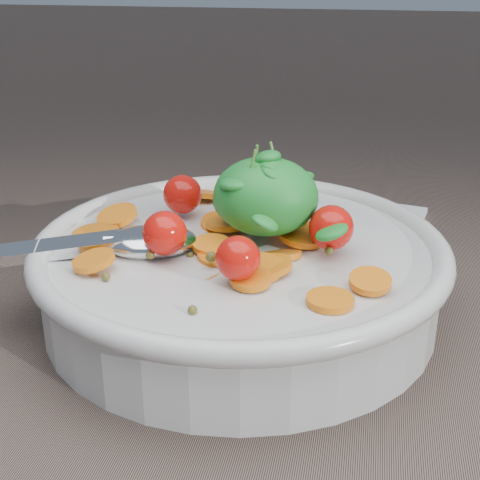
# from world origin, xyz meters

# --- Properties ---
(ground) EXTENTS (6.00, 6.00, 0.00)m
(ground) POSITION_xyz_m (0.00, 0.00, 0.00)
(ground) COLOR brown
(ground) RESTS_ON ground
(bowl) EXTENTS (0.32, 0.30, 0.13)m
(bowl) POSITION_xyz_m (-0.00, 0.01, 0.04)
(bowl) COLOR silver
(bowl) RESTS_ON ground
(napkin) EXTENTS (0.18, 0.16, 0.01)m
(napkin) POSITION_xyz_m (0.06, 0.20, 0.00)
(napkin) COLOR white
(napkin) RESTS_ON ground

